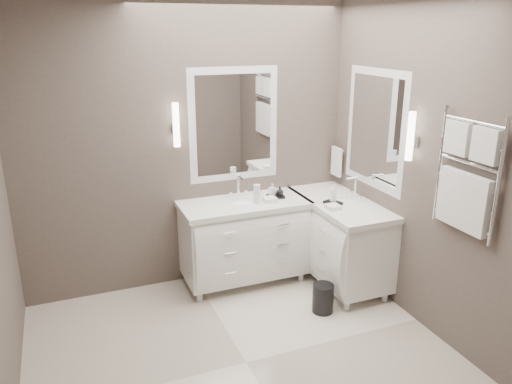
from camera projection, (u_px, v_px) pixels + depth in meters
name	position (u px, v px, depth m)	size (l,w,h in m)	color
floor	(246.00, 363.00, 3.82)	(3.20, 3.00, 0.01)	silver
wall_back	(189.00, 149.00, 4.73)	(3.20, 0.01, 2.70)	#4F453F
wall_front	(372.00, 303.00, 2.07)	(3.20, 0.01, 2.70)	#4F453F
wall_right	(433.00, 172.00, 3.97)	(0.01, 3.00, 2.70)	#4F453F
vanity_back	(244.00, 237.00, 4.91)	(1.24, 0.59, 0.97)	white
vanity_right	(339.00, 236.00, 4.93)	(0.59, 1.24, 0.97)	white
mirror_back	(234.00, 125.00, 4.81)	(0.90, 0.02, 1.10)	white
mirror_right	(375.00, 129.00, 4.60)	(0.02, 0.90, 1.10)	white
sconce_back	(176.00, 126.00, 4.53)	(0.06, 0.06, 0.40)	white
sconce_right	(410.00, 137.00, 4.06)	(0.06, 0.06, 0.40)	white
towel_bar_corner	(336.00, 161.00, 5.21)	(0.03, 0.22, 0.30)	white
towel_ladder	(466.00, 181.00, 3.58)	(0.06, 0.58, 0.90)	white
waste_bin	(323.00, 298.00, 4.47)	(0.19, 0.19, 0.27)	black
amenity_tray_back	(276.00, 196.00, 4.91)	(0.16, 0.12, 0.02)	black
amenity_tray_right	(333.00, 203.00, 4.73)	(0.12, 0.16, 0.02)	black
water_bottle	(257.00, 194.00, 4.73)	(0.06, 0.06, 0.18)	silver
soap_bottle_a	(272.00, 189.00, 4.90)	(0.05, 0.05, 0.12)	white
soap_bottle_b	(280.00, 191.00, 4.88)	(0.07, 0.07, 0.09)	black
soap_bottle_c	(333.00, 193.00, 4.70)	(0.07, 0.07, 0.17)	white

